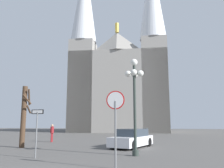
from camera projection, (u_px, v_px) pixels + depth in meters
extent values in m
cube|color=gray|center=(120.00, 94.00, 46.42)|extent=(18.31, 14.23, 14.61)
pyramid|color=gray|center=(117.00, 42.00, 42.30)|extent=(6.29, 2.28, 3.50)
cylinder|color=gold|center=(117.00, 28.00, 42.73)|extent=(0.70, 0.70, 1.80)
cube|color=gray|center=(83.00, 86.00, 43.05)|extent=(4.70, 4.70, 16.90)
cube|color=gray|center=(155.00, 85.00, 41.42)|extent=(4.70, 4.70, 16.90)
cylinder|color=slate|center=(115.00, 134.00, 9.34)|extent=(0.08, 0.08, 2.68)
cylinder|color=red|center=(115.00, 100.00, 9.56)|extent=(0.77, 0.09, 0.77)
cylinder|color=white|center=(115.00, 100.00, 9.54)|extent=(0.68, 0.05, 0.68)
cylinder|color=slate|center=(36.00, 135.00, 12.01)|extent=(0.07, 0.07, 2.36)
cube|color=black|center=(38.00, 112.00, 12.20)|extent=(0.72, 0.12, 0.23)
cube|color=white|center=(37.00, 112.00, 12.18)|extent=(0.60, 0.08, 0.16)
cylinder|color=#2D3833|center=(135.00, 109.00, 13.04)|extent=(0.16, 0.16, 5.06)
cylinder|color=#2D3833|center=(136.00, 153.00, 12.65)|extent=(0.36, 0.36, 0.30)
sphere|color=white|center=(134.00, 62.00, 13.48)|extent=(0.40, 0.40, 0.40)
sphere|color=white|center=(141.00, 73.00, 13.31)|extent=(0.36, 0.36, 0.36)
cylinder|color=#2D3833|center=(137.00, 74.00, 13.34)|extent=(0.05, 0.36, 0.05)
sphere|color=white|center=(135.00, 75.00, 13.73)|extent=(0.36, 0.36, 0.36)
cylinder|color=#2D3833|center=(134.00, 74.00, 13.55)|extent=(0.36, 0.05, 0.05)
sphere|color=white|center=(128.00, 74.00, 13.44)|extent=(0.36, 0.36, 0.36)
cylinder|color=#2D3833|center=(131.00, 74.00, 13.41)|extent=(0.05, 0.36, 0.05)
sphere|color=white|center=(134.00, 72.00, 13.02)|extent=(0.36, 0.36, 0.36)
cylinder|color=#2D3833|center=(134.00, 73.00, 13.20)|extent=(0.36, 0.05, 0.05)
cylinder|color=#473323|center=(23.00, 116.00, 17.03)|extent=(0.37, 0.37, 4.48)
cylinder|color=#473323|center=(27.00, 99.00, 17.02)|extent=(0.49, 0.72, 0.74)
cylinder|color=#473323|center=(29.00, 109.00, 17.11)|extent=(0.25, 0.81, 0.60)
cylinder|color=#473323|center=(29.00, 97.00, 17.32)|extent=(0.38, 0.74, 1.17)
cube|color=silver|center=(132.00, 141.00, 16.85)|extent=(3.08, 4.60, 0.65)
cube|color=#333D47|center=(133.00, 132.00, 17.13)|extent=(2.27, 2.78, 0.54)
cylinder|color=black|center=(133.00, 145.00, 15.21)|extent=(0.43, 0.68, 0.64)
cylinder|color=black|center=(113.00, 144.00, 15.96)|extent=(0.43, 0.68, 0.64)
cylinder|color=black|center=(149.00, 142.00, 17.69)|extent=(0.43, 0.68, 0.64)
cylinder|color=black|center=(131.00, 141.00, 18.45)|extent=(0.43, 0.68, 0.64)
cylinder|color=maroon|center=(52.00, 138.00, 21.59)|extent=(0.12, 0.12, 0.80)
cylinder|color=maroon|center=(51.00, 138.00, 21.44)|extent=(0.12, 0.12, 0.80)
cylinder|color=maroon|center=(52.00, 130.00, 21.63)|extent=(0.32, 0.32, 0.60)
sphere|color=tan|center=(52.00, 125.00, 21.70)|extent=(0.22, 0.22, 0.22)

